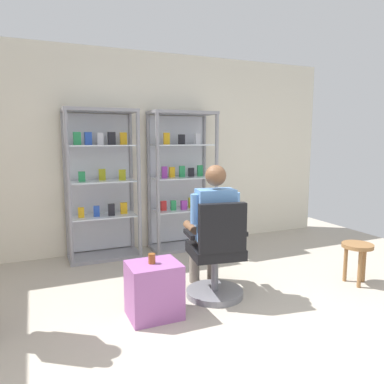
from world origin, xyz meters
name	(u,v)px	position (x,y,z in m)	size (l,w,h in m)	color
ground_plane	(255,360)	(0.00, 0.00, 0.00)	(7.20, 7.20, 0.00)	#B2A899
back_wall	(138,152)	(0.00, 3.00, 1.35)	(6.00, 0.10, 2.70)	silver
display_cabinet_left	(101,183)	(-0.55, 2.76, 0.97)	(0.90, 0.45, 1.90)	gray
display_cabinet_right	(181,180)	(0.55, 2.76, 0.96)	(0.90, 0.45, 1.90)	gray
office_chair	(217,259)	(0.22, 1.01, 0.39)	(0.60, 0.56, 0.96)	slate
seated_shopkeeper	(212,223)	(0.24, 1.17, 0.71)	(0.53, 0.60, 1.29)	slate
storage_crate	(154,290)	(-0.45, 0.90, 0.24)	(0.44, 0.37, 0.48)	#9E599E
tea_glass	(152,259)	(-0.46, 0.90, 0.52)	(0.06, 0.06, 0.09)	brown
wooden_stool	(357,252)	(1.75, 0.75, 0.35)	(0.32, 0.32, 0.44)	olive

